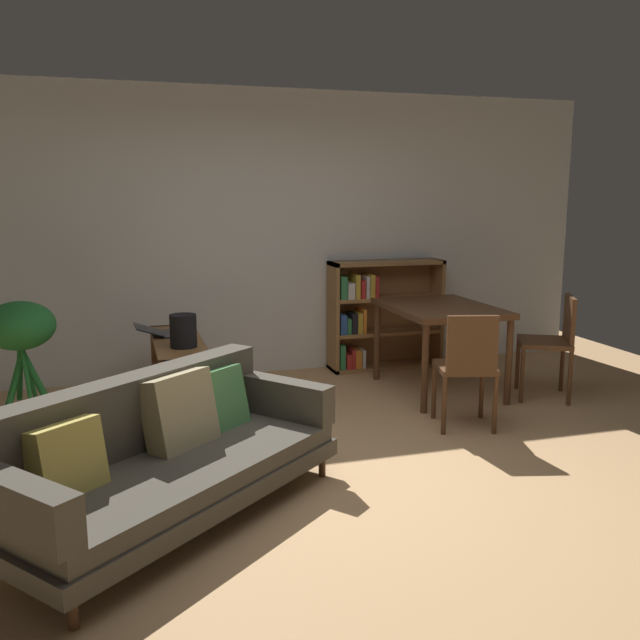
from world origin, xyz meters
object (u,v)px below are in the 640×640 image
object	(u,v)px
desk_speaker	(183,331)
dining_chair_far	(553,338)
bookshelf	(377,314)
dining_table	(440,315)
dining_chair_near	(467,364)
fabric_couch	(163,451)
media_console	(180,377)
potted_floor_plant	(21,340)
open_laptop	(167,332)

from	to	relation	value
desk_speaker	dining_chair_far	bearing A→B (deg)	-3.54
dining_chair_far	bookshelf	distance (m)	1.76
dining_table	bookshelf	xyz separation A→B (m)	(-0.22, 0.96, -0.15)
dining_chair_far	bookshelf	world-z (taller)	bookshelf
dining_chair_near	bookshelf	distance (m)	1.92
fabric_couch	media_console	distance (m)	1.72
fabric_couch	dining_chair_near	bearing A→B (deg)	18.54
dining_chair_near	media_console	bearing A→B (deg)	154.52
fabric_couch	dining_table	bearing A→B (deg)	34.48
fabric_couch	media_console	world-z (taller)	fabric_couch
desk_speaker	media_console	bearing A→B (deg)	94.73
media_console	potted_floor_plant	xyz separation A→B (m)	(-1.11, -0.17, 0.41)
potted_floor_plant	dining_chair_near	world-z (taller)	potted_floor_plant
media_console	dining_chair_far	world-z (taller)	dining_chair_far
dining_chair_near	potted_floor_plant	bearing A→B (deg)	165.84
fabric_couch	open_laptop	distance (m)	1.97
media_console	open_laptop	xyz separation A→B (m)	(-0.07, 0.23, 0.32)
dining_table	dining_chair_far	bearing A→B (deg)	-27.60
potted_floor_plant	dining_chair_near	distance (m)	3.22
fabric_couch	dining_table	distance (m)	3.03
media_console	bookshelf	size ratio (longest dim) A/B	1.16
media_console	dining_chair_near	distance (m)	2.23
fabric_couch	dining_chair_far	xyz separation A→B (m)	(3.34, 1.26, 0.16)
open_laptop	dining_table	distance (m)	2.34
bookshelf	dining_table	bearing A→B (deg)	-77.36
fabric_couch	desk_speaker	world-z (taller)	desk_speaker
media_console	open_laptop	bearing A→B (deg)	107.21
dining_table	media_console	bearing A→B (deg)	-179.99
fabric_couch	media_console	bearing A→B (deg)	82.14
potted_floor_plant	dining_table	distance (m)	3.37
open_laptop	media_console	bearing A→B (deg)	-72.79
fabric_couch	bookshelf	bearing A→B (deg)	49.59
desk_speaker	dining_chair_near	size ratio (longest dim) A/B	0.28
fabric_couch	bookshelf	world-z (taller)	bookshelf
open_laptop	dining_table	bearing A→B (deg)	-5.70
dining_chair_far	potted_floor_plant	bearing A→B (deg)	176.28
desk_speaker	potted_floor_plant	distance (m)	1.14
fabric_couch	desk_speaker	distance (m)	1.52
open_laptop	dining_chair_far	bearing A→B (deg)	-12.03
dining_table	dining_chair_near	bearing A→B (deg)	-104.39
dining_chair_near	dining_chair_far	size ratio (longest dim) A/B	0.99
open_laptop	bookshelf	size ratio (longest dim) A/B	0.41
dining_chair_far	media_console	bearing A→B (deg)	171.86
open_laptop	dining_chair_far	xyz separation A→B (m)	(3.17, -0.68, -0.11)
potted_floor_plant	dining_chair_far	distance (m)	4.22
fabric_couch	potted_floor_plant	size ratio (longest dim) A/B	2.06
open_laptop	dining_table	world-z (taller)	dining_table
fabric_couch	bookshelf	xyz separation A→B (m)	(2.27, 2.67, 0.19)
open_laptop	bookshelf	xyz separation A→B (m)	(2.11, 0.73, -0.08)
fabric_couch	open_laptop	xyz separation A→B (m)	(0.16, 1.94, 0.27)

